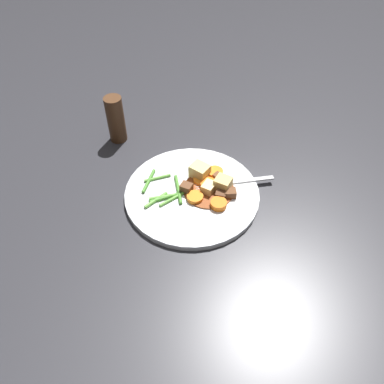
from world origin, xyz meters
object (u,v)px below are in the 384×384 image
Objects in this scene: dinner_plate at (192,194)px; carrot_slice_3 at (195,197)px; carrot_slice_0 at (201,180)px; meat_chunk_2 at (186,188)px; potato_chunk_1 at (209,188)px; potato_chunk_2 at (200,171)px; carrot_slice_4 at (208,184)px; meat_chunk_0 at (221,195)px; fork at (232,182)px; pepper_mill at (116,119)px; carrot_slice_2 at (215,173)px; meat_chunk_1 at (219,178)px; potato_chunk_0 at (223,184)px; carrot_slice_1 at (219,204)px; meat_chunk_3 at (230,194)px.

carrot_slice_3 is at bearing -64.85° from dinner_plate.
carrot_slice_0 is 0.04m from meat_chunk_2.
potato_chunk_2 is (-0.02, 0.04, 0.00)m from potato_chunk_1.
carrot_slice_3 is 1.00× the size of carrot_slice_4.
carrot_slice_4 is 0.04m from meat_chunk_0.
pepper_mill is (-0.29, 0.13, 0.04)m from fork.
meat_chunk_2 is at bearing -40.36° from pepper_mill.
carrot_slice_0 is at bearing 50.92° from meat_chunk_2.
meat_chunk_0 is at bearing 13.28° from carrot_slice_3.
meat_chunk_0 is (0.02, -0.07, 0.00)m from carrot_slice_2.
meat_chunk_0 is 0.05m from meat_chunk_1.
potato_chunk_0 reaches higher than meat_chunk_2.
potato_chunk_1 is 1.36× the size of meat_chunk_0.
carrot_slice_1 is at bearing -95.32° from meat_chunk_0.
potato_chunk_1 is at bearing 122.56° from carrot_slice_1.
carrot_slice_2 is at bearing 72.81° from carrot_slice_4.
meat_chunk_1 is (-0.01, 0.08, 0.00)m from carrot_slice_1.
carrot_slice_1 is (0.04, -0.07, 0.00)m from carrot_slice_0.
potato_chunk_2 is at bearing 65.33° from meat_chunk_2.
pepper_mill is at bearing 147.06° from meat_chunk_0.
carrot_slice_0 is 0.05m from potato_chunk_0.
meat_chunk_2 is at bearing 135.72° from carrot_slice_3.
carrot_slice_3 is 0.20× the size of fork.
carrot_slice_2 reaches higher than carrot_slice_3.
pepper_mill reaches higher than potato_chunk_0.
carrot_slice_1 is 0.34m from pepper_mill.
carrot_slice_4 is 0.05m from meat_chunk_2.
carrot_slice_0 is 0.05m from carrot_slice_3.
pepper_mill is at bearing 151.49° from potato_chunk_2.
carrot_slice_2 is (0.03, 0.02, 0.00)m from carrot_slice_0.
fork is at bearing -23.82° from pepper_mill.
carrot_slice_1 is 0.08m from meat_chunk_1.
potato_chunk_0 is 0.03m from meat_chunk_3.
pepper_mill is at bearing 149.26° from carrot_slice_0.
pepper_mill reaches higher than carrot_slice_4.
dinner_plate is at bearing -126.22° from carrot_slice_2.
carrot_slice_4 is at bearing -40.14° from carrot_slice_0.
meat_chunk_2 is 0.20× the size of pepper_mill.
meat_chunk_3 reaches higher than meat_chunk_1.
meat_chunk_1 is at bearing -7.99° from potato_chunk_2.
carrot_slice_4 is at bearing 102.38° from potato_chunk_1.
carrot_slice_1 and carrot_slice_2 have the same top height.
potato_chunk_0 is 1.10× the size of potato_chunk_1.
potato_chunk_2 is (-0.02, 0.03, 0.01)m from carrot_slice_4.
meat_chunk_1 is at bearing 54.91° from carrot_slice_3.
meat_chunk_0 reaches higher than carrot_slice_4.
fork is (0.00, 0.04, -0.01)m from meat_chunk_3.
carrot_slice_4 is 1.05× the size of potato_chunk_0.
potato_chunk_0 is (0.05, 0.04, 0.01)m from carrot_slice_3.
carrot_slice_4 is 0.20× the size of fork.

